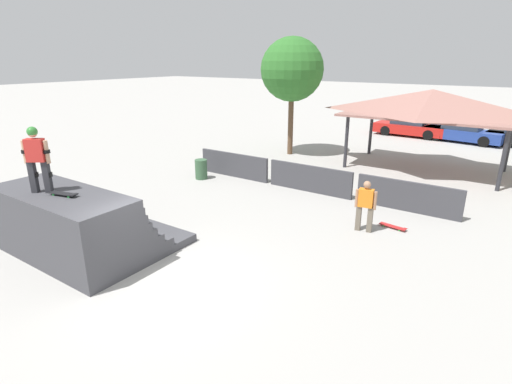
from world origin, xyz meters
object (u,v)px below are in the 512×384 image
object	(u,v)px
skateboard_on_deck	(64,194)
skateboard_on_ground	(394,227)
tree_far_back	(292,70)
parked_car_red	(410,127)
skater_on_deck	(36,155)
trash_bin	(201,169)
bystander_walking	(365,204)
parked_car_blue	(463,132)

from	to	relation	value
skateboard_on_deck	skateboard_on_ground	size ratio (longest dim) A/B	0.94
tree_far_back	parked_car_red	bearing A→B (deg)	66.42
skater_on_deck	parked_car_red	world-z (taller)	skater_on_deck
trash_bin	tree_far_back	bearing A→B (deg)	82.53
skateboard_on_deck	bystander_walking	size ratio (longest dim) A/B	0.51
skateboard_on_deck	trash_bin	world-z (taller)	skateboard_on_deck
tree_far_back	parked_car_red	world-z (taller)	tree_far_back
parked_car_blue	skateboard_on_ground	bearing A→B (deg)	-80.56
skater_on_deck	bystander_walking	world-z (taller)	skater_on_deck
skateboard_on_deck	parked_car_red	distance (m)	23.11
skateboard_on_deck	skateboard_on_ground	distance (m)	9.38
bystander_walking	skateboard_on_ground	bearing A→B (deg)	-144.38
skater_on_deck	trash_bin	world-z (taller)	skater_on_deck
skater_on_deck	trash_bin	size ratio (longest dim) A/B	1.95
skateboard_on_deck	bystander_walking	bearing A→B (deg)	33.94
trash_bin	parked_car_red	size ratio (longest dim) A/B	0.18
tree_far_back	trash_bin	bearing A→B (deg)	-97.47
bystander_walking	parked_car_red	size ratio (longest dim) A/B	0.34
tree_far_back	parked_car_red	xyz separation A→B (m)	(4.00, 9.16, -3.82)
skateboard_on_deck	tree_far_back	distance (m)	14.08
tree_far_back	skateboard_on_deck	bearing A→B (deg)	-83.99
bystander_walking	parked_car_blue	xyz separation A→B (m)	(0.31, 16.63, -0.28)
skater_on_deck	parked_car_red	bearing A→B (deg)	48.08
bystander_walking	parked_car_red	distance (m)	17.12
skater_on_deck	trash_bin	bearing A→B (deg)	67.71
tree_far_back	parked_car_red	distance (m)	10.70
trash_bin	parked_car_blue	size ratio (longest dim) A/B	0.18
skater_on_deck	skateboard_on_ground	size ratio (longest dim) A/B	1.92
skateboard_on_ground	tree_far_back	distance (m)	11.27
skateboard_on_ground	trash_bin	distance (m)	8.54
skateboard_on_ground	trash_bin	world-z (taller)	trash_bin
skateboard_on_deck	parked_car_red	bearing A→B (deg)	69.79
tree_far_back	bystander_walking	bearing A→B (deg)	-47.85
skater_on_deck	parked_car_blue	bearing A→B (deg)	40.18
parked_car_red	parked_car_blue	world-z (taller)	same
trash_bin	parked_car_red	xyz separation A→B (m)	(4.83, 15.47, 0.18)
skateboard_on_deck	parked_car_red	world-z (taller)	skateboard_on_deck
parked_car_red	tree_far_back	bearing A→B (deg)	-110.90
skater_on_deck	bystander_walking	size ratio (longest dim) A/B	1.05
parked_car_red	bystander_walking	bearing A→B (deg)	-77.36
skater_on_deck	skateboard_on_ground	xyz separation A→B (m)	(6.95, 6.92, -2.68)
skateboard_on_deck	trash_bin	size ratio (longest dim) A/B	0.95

